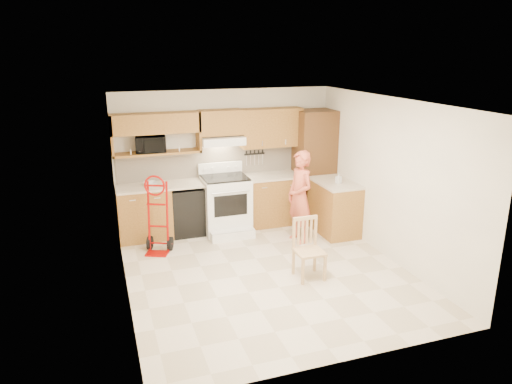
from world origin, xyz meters
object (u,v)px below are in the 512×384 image
person (300,197)px  range (226,200)px  hand_truck (157,218)px  microwave (151,144)px  dining_chair (309,249)px

person → range: bearing=-135.7°
hand_truck → microwave: bearing=109.2°
person → dining_chair: size_ratio=1.79×
hand_truck → dining_chair: 2.52m
range → person: (1.07, -0.80, 0.19)m
microwave → range: microwave is taller
range → hand_truck: range is taller
microwave → person: size_ratio=0.32×
person → dining_chair: bearing=-26.7°
microwave → hand_truck: microwave is taller
microwave → dining_chair: 3.30m
range → hand_truck: 1.40m
microwave → person: bearing=-20.2°
range → person: bearing=-36.9°
dining_chair → microwave: bearing=127.8°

